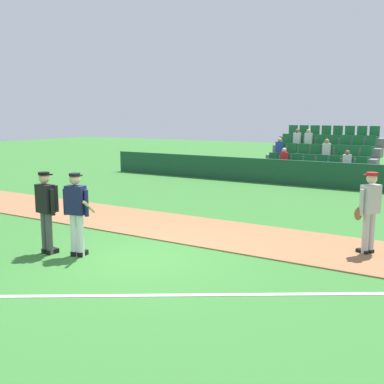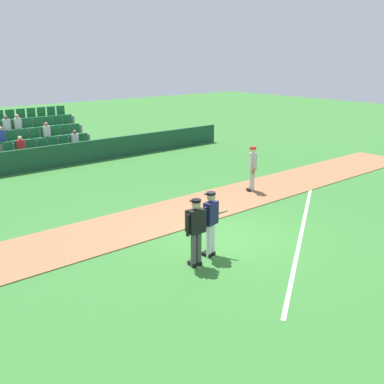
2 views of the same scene
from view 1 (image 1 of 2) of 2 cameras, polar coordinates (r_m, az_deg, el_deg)
ground_plane at (r=9.66m, az=-6.91°, el=-8.16°), size 80.00×80.00×0.00m
infield_dirt_path at (r=11.75m, az=1.05°, el=-4.81°), size 28.00×2.61×0.03m
foul_line_chalk at (r=7.80m, az=8.70°, el=-12.53°), size 10.18×6.52×0.01m
dugout_fence at (r=19.67m, az=14.14°, el=2.24°), size 20.00×0.16×1.06m
stadium_bleachers at (r=21.84m, az=15.93°, el=3.42°), size 5.00×3.80×2.45m
batter_navy_jersey at (r=9.77m, az=-14.19°, el=-2.32°), size 0.73×0.72×1.76m
umpire_home_plate at (r=10.12m, az=-17.69°, el=-1.88°), size 0.59×0.33×1.76m
runner_grey_jersey at (r=10.28m, az=21.20°, el=-2.12°), size 0.49×0.57×1.76m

